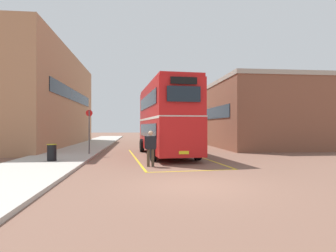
{
  "coord_description": "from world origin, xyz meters",
  "views": [
    {
      "loc": [
        -1.81,
        -9.33,
        1.95
      ],
      "look_at": [
        0.6,
        12.82,
        1.99
      ],
      "focal_mm": 30.45,
      "sensor_mm": 36.0,
      "label": 1
    }
  ],
  "objects_px": {
    "litter_bin": "(52,152)",
    "bus_stop_sign": "(89,127)",
    "double_decker_bus": "(166,118)",
    "pedestrian_boarding": "(151,146)",
    "single_deck_bus": "(169,129)"
  },
  "relations": [
    {
      "from": "pedestrian_boarding",
      "to": "bus_stop_sign",
      "type": "bearing_deg",
      "value": 124.44
    },
    {
      "from": "pedestrian_boarding",
      "to": "bus_stop_sign",
      "type": "xyz_separation_m",
      "value": [
        -3.83,
        5.58,
        0.87
      ]
    },
    {
      "from": "litter_bin",
      "to": "pedestrian_boarding",
      "type": "bearing_deg",
      "value": -18.17
    },
    {
      "from": "single_deck_bus",
      "to": "bus_stop_sign",
      "type": "height_order",
      "value": "bus_stop_sign"
    },
    {
      "from": "single_deck_bus",
      "to": "litter_bin",
      "type": "bearing_deg",
      "value": -111.11
    },
    {
      "from": "double_decker_bus",
      "to": "litter_bin",
      "type": "distance_m",
      "value": 7.53
    },
    {
      "from": "pedestrian_boarding",
      "to": "litter_bin",
      "type": "distance_m",
      "value": 5.39
    },
    {
      "from": "pedestrian_boarding",
      "to": "double_decker_bus",
      "type": "bearing_deg",
      "value": 76.17
    },
    {
      "from": "pedestrian_boarding",
      "to": "bus_stop_sign",
      "type": "distance_m",
      "value": 6.83
    },
    {
      "from": "litter_bin",
      "to": "bus_stop_sign",
      "type": "xyz_separation_m",
      "value": [
        1.28,
        3.91,
        1.3
      ]
    },
    {
      "from": "single_deck_bus",
      "to": "litter_bin",
      "type": "distance_m",
      "value": 24.5
    },
    {
      "from": "litter_bin",
      "to": "double_decker_bus",
      "type": "bearing_deg",
      "value": 28.73
    },
    {
      "from": "litter_bin",
      "to": "bus_stop_sign",
      "type": "distance_m",
      "value": 4.31
    },
    {
      "from": "single_deck_bus",
      "to": "pedestrian_boarding",
      "type": "height_order",
      "value": "single_deck_bus"
    },
    {
      "from": "double_decker_bus",
      "to": "pedestrian_boarding",
      "type": "height_order",
      "value": "double_decker_bus"
    }
  ]
}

